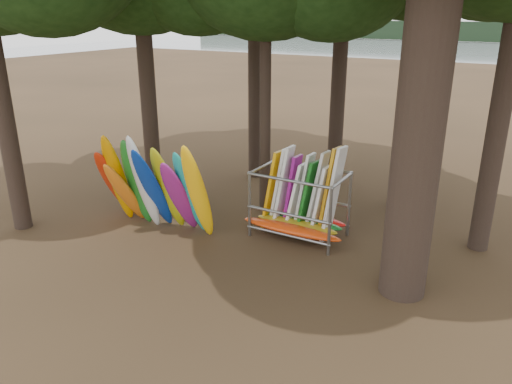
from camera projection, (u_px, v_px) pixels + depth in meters
The scene contains 4 objects.
ground at pixel (236, 257), 13.76m from camera, with size 120.00×120.00×0.00m, color #47331E.
lake at pixel (491, 64), 62.50m from camera, with size 160.00×160.00×0.00m, color gray.
kayak_row at pixel (151, 188), 15.02m from camera, with size 4.18×2.12×3.22m.
storage_rack at pixel (300, 205), 14.79m from camera, with size 3.14×1.59×2.88m.
Camera 1 is at (6.64, -10.37, 6.43)m, focal length 35.00 mm.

